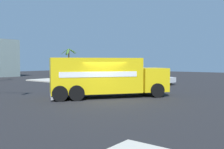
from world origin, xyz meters
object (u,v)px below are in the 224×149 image
pickup_white (151,78)px  vending_machine_red (84,73)px  palm_tree_far (69,58)px  delivery_truck (106,77)px

pickup_white → vending_machine_red: vending_machine_red is taller
vending_machine_red → palm_tree_far: palm_tree_far is taller
delivery_truck → vending_machine_red: size_ratio=4.40×
palm_tree_far → vending_machine_red: bearing=-108.0°
vending_machine_red → palm_tree_far: size_ratio=0.42×
pickup_white → palm_tree_far: (0.90, 14.52, 2.33)m
delivery_truck → palm_tree_far: bearing=54.4°
pickup_white → palm_tree_far: 14.73m
pickup_white → palm_tree_far: size_ratio=1.19×
delivery_truck → pickup_white: delivery_truck is taller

